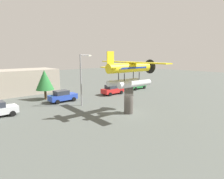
# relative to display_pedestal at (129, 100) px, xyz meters

# --- Properties ---
(ground_plane) EXTENTS (140.00, 140.00, 0.00)m
(ground_plane) POSITION_rel_display_pedestal_xyz_m (0.00, 0.00, -1.69)
(ground_plane) COLOR #515651
(display_pedestal) EXTENTS (1.10, 1.10, 3.39)m
(display_pedestal) POSITION_rel_display_pedestal_xyz_m (0.00, 0.00, 0.00)
(display_pedestal) COLOR #4C4742
(display_pedestal) RESTS_ON ground
(floatplane_monument) EXTENTS (6.97, 10.45, 4.00)m
(floatplane_monument) POSITION_rel_display_pedestal_xyz_m (0.13, -0.01, 3.36)
(floatplane_monument) COLOR silver
(floatplane_monument) RESTS_ON display_pedestal
(car_mid_blue) EXTENTS (4.20, 2.02, 1.76)m
(car_mid_blue) POSITION_rel_display_pedestal_xyz_m (-3.07, 10.76, -0.81)
(car_mid_blue) COLOR #2847B7
(car_mid_blue) RESTS_ON ground
(car_far_red) EXTENTS (4.20, 2.02, 1.76)m
(car_far_red) POSITION_rel_display_pedestal_xyz_m (6.28, 9.86, -0.81)
(car_far_red) COLOR red
(car_far_red) RESTS_ON ground
(car_distant_green) EXTENTS (4.20, 2.02, 1.76)m
(car_distant_green) POSITION_rel_display_pedestal_xyz_m (13.78, 10.60, -0.81)
(car_distant_green) COLOR #237A38
(car_distant_green) RESTS_ON ground
(streetlight_primary) EXTENTS (1.84, 0.28, 7.08)m
(streetlight_primary) POSITION_rel_display_pedestal_xyz_m (-2.01, 6.91, 2.47)
(streetlight_primary) COLOR gray
(streetlight_primary) RESTS_ON ground
(storefront_building) EXTENTS (12.97, 6.66, 4.38)m
(storefront_building) POSITION_rel_display_pedestal_xyz_m (-5.85, 22.00, 0.50)
(storefront_building) COLOR #9E9384
(storefront_building) RESTS_ON ground
(tree_east) EXTENTS (2.80, 2.80, 4.69)m
(tree_east) POSITION_rel_display_pedestal_xyz_m (-4.33, 14.03, 1.42)
(tree_east) COLOR brown
(tree_east) RESTS_ON ground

